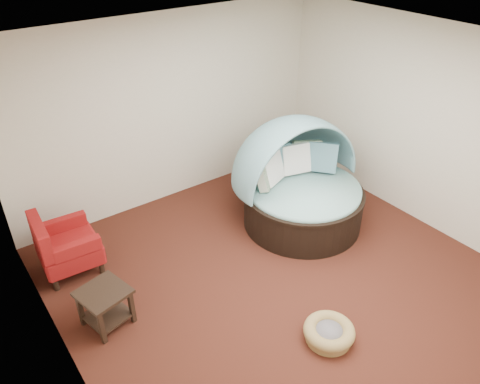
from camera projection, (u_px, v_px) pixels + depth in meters
floor at (277, 277)px, 5.87m from camera, size 5.00×5.00×0.00m
wall_back at (171, 111)px, 6.84m from camera, size 5.00×0.00×5.00m
wall_left at (53, 272)px, 3.87m from camera, size 0.00×5.00×5.00m
wall_right at (422, 126)px, 6.38m from camera, size 0.00×5.00×5.00m
ceiling at (290, 53)px, 4.38m from camera, size 5.00×5.00×0.00m
canopy_daybed at (300, 177)px, 6.55m from camera, size 1.93×1.86×1.56m
pet_basket at (329, 332)px, 4.98m from camera, size 0.72×0.72×0.19m
red_armchair at (64, 246)px, 5.78m from camera, size 0.75×0.75×0.83m
side_table at (105, 303)px, 5.07m from camera, size 0.59×0.59×0.47m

